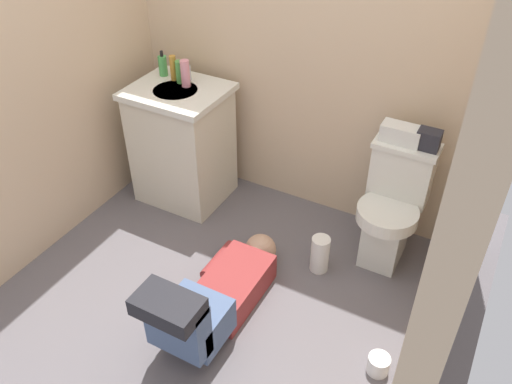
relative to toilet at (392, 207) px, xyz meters
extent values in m
cube|color=#615C60|center=(-0.74, -0.78, -0.39)|extent=(2.76, 3.08, 0.04)
cube|color=#D1B492|center=(-0.74, 0.31, 0.83)|extent=(2.42, 0.08, 2.40)
cube|color=#D1B492|center=(-1.91, -0.78, 0.83)|extent=(0.08, 2.08, 2.40)
cube|color=#D1B492|center=(0.43, -0.78, 0.83)|extent=(0.08, 2.08, 2.40)
cube|color=silver|center=(0.00, -0.04, -0.18)|extent=(0.22, 0.30, 0.38)
cylinder|color=silver|center=(0.00, -0.10, 0.01)|extent=(0.35, 0.35, 0.08)
cube|color=silver|center=(0.00, 0.09, 0.18)|extent=(0.34, 0.17, 0.34)
cube|color=silver|center=(0.00, 0.09, 0.37)|extent=(0.36, 0.19, 0.03)
cube|color=beige|center=(-1.43, -0.07, 0.02)|extent=(0.56, 0.48, 0.78)
cube|color=silver|center=(-1.43, -0.07, 0.43)|extent=(0.60, 0.52, 0.04)
cylinder|color=silver|center=(-1.43, -0.09, 0.43)|extent=(0.28, 0.28, 0.05)
cylinder|color=silver|center=(-1.43, 0.07, 0.50)|extent=(0.02, 0.02, 0.10)
cube|color=maroon|center=(-0.64, -0.76, -0.28)|extent=(0.29, 0.52, 0.17)
sphere|color=tan|center=(-0.64, -0.43, -0.27)|extent=(0.19, 0.19, 0.19)
cube|color=#4A5E84|center=(-0.64, -1.12, -0.19)|extent=(0.31, 0.28, 0.20)
cube|color=#4A5E84|center=(-0.64, -1.26, -0.07)|extent=(0.31, 0.12, 0.32)
cube|color=black|center=(-0.64, -1.31, 0.11)|extent=(0.31, 0.19, 0.09)
cylinder|color=maroon|center=(-0.83, -0.60, -0.31)|extent=(0.08, 0.30, 0.08)
cube|color=silver|center=(-0.04, 0.09, 0.43)|extent=(0.22, 0.11, 0.10)
cube|color=#26262D|center=(0.11, 0.09, 0.44)|extent=(0.12, 0.09, 0.11)
cylinder|color=#469E4D|center=(-1.62, 0.05, 0.52)|extent=(0.06, 0.06, 0.13)
cylinder|color=black|center=(-1.62, 0.05, 0.60)|extent=(0.02, 0.02, 0.04)
cylinder|color=#C3882F|center=(-1.52, 0.02, 0.53)|extent=(0.04, 0.04, 0.16)
cylinder|color=#4E9D44|center=(-1.46, 0.01, 0.52)|extent=(0.05, 0.05, 0.14)
cylinder|color=pink|center=(-1.40, -0.01, 0.54)|extent=(0.06, 0.06, 0.17)
cylinder|color=white|center=(-0.30, -0.32, -0.25)|extent=(0.11, 0.11, 0.24)
cylinder|color=white|center=(0.23, -0.83, -0.32)|extent=(0.11, 0.11, 0.10)
camera|label=1|loc=(0.44, -2.48, 1.91)|focal=36.87mm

